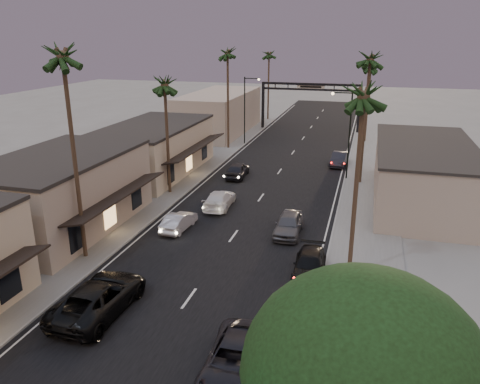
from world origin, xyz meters
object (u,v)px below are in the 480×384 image
Objects in this scene: palm_far at (269,52)px; curbside_black at (309,265)px; streetlight_right at (347,128)px; streetlight_left at (247,105)px; curbside_near at (236,360)px; palm_ld at (228,50)px; arch at (310,95)px; palm_lb at (62,50)px; palm_ra at (364,89)px; palm_rb at (371,55)px; corner_tree at (366,382)px; oncoming_silver at (179,221)px; oncoming_pickup at (99,297)px; palm_rc at (371,64)px; palm_lc at (164,80)px.

palm_far is 57.33m from curbside_black.
streetlight_right is 0.68× the size of palm_far.
streetlight_left is (-13.84, 13.00, 0.00)m from streetlight_right.
palm_ld is at bearing 105.12° from curbside_near.
arch is 49.39m from palm_lb.
palm_rb reaches higher than palm_ra.
curbside_near is (-5.19, 6.25, -5.21)m from corner_tree.
corner_tree is 72.96m from palm_far.
oncoming_silver is at bearing -85.16° from streetlight_left.
oncoming_pickup is 8.84m from curbside_near.
corner_tree is 51.28m from palm_ld.
curbside_black is at bearing -143.63° from oncoming_pickup.
streetlight_left is 30.38m from oncoming_silver.
palm_ra is at bearing -85.43° from streetlight_right.
curbside_near is (12.89, -41.30, -11.65)m from palm_ld.
palm_ra and palm_far have the same top height.
oncoming_pickup is at bearing 95.36° from oncoming_silver.
streetlight_left is at bearing 107.97° from corner_tree.
palm_ld is at bearing 110.81° from corner_tree.
palm_lb is at bearing -175.99° from curbside_black.
palm_ld is 36.65m from curbside_black.
streetlight_left is 0.68× the size of palm_ra.
corner_tree is 0.67× the size of palm_ra.
palm_ra is (15.52, -34.00, 6.11)m from streetlight_left.
streetlight_right is at bearing -74.53° from arch.
oncoming_silver is at bearing 123.89° from corner_tree.
oncoming_pickup is (-4.11, -53.53, -4.64)m from arch.
palm_rb reaches higher than curbside_near.
oncoming_pickup is 1.37× the size of curbside_black.
corner_tree is at bearing -89.11° from palm_rc.
palm_ra is at bearing -60.98° from palm_ld.
palm_lc is 0.86× the size of palm_ld.
oncoming_pickup is (-11.03, -28.53, -4.44)m from streetlight_right.
palm_lb is 2.37× the size of oncoming_pickup.
palm_rc is at bearing 84.95° from streetlight_right.
palm_ld is 1.00× the size of palm_rb.
curbside_black is (1.91, 9.89, -0.09)m from curbside_near.
curbside_near is at bearing -103.07° from curbside_black.
streetlight_left is 41.87m from oncoming_pickup.
curbside_near is at bearing -94.81° from streetlight_right.
streetlight_right is (-2.56, 37.55, -0.65)m from corner_tree.
palm_rb is 32.74m from curbside_near.
palm_rb is at bearing -32.60° from palm_ld.
palm_lc reaches higher than streetlight_right.
streetlight_right is at bearing 82.98° from curbside_near.
palm_lb is 33.01m from palm_ld.
palm_ra reaches higher than arch.
palm_far is (-16.90, 54.00, 0.00)m from palm_ra.
palm_lc is 21.65m from curbside_black.
curbside_near is (11.21, -44.30, -4.56)m from streetlight_left.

